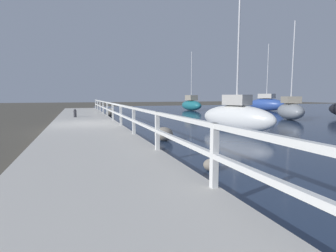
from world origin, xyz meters
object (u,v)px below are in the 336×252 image
(sailboat_gray, at_px, (290,110))
(sailboat_white, at_px, (236,116))
(mooring_bollard, at_px, (75,113))
(sailboat_teal, at_px, (191,104))
(sailboat_blue, at_px, (266,104))

(sailboat_gray, bearing_deg, sailboat_white, -130.71)
(mooring_bollard, height_order, sailboat_white, sailboat_white)
(mooring_bollard, distance_m, sailboat_gray, 14.96)
(sailboat_teal, xyz_separation_m, sailboat_white, (-5.48, -17.49, 0.01))
(sailboat_teal, bearing_deg, mooring_bollard, -147.49)
(mooring_bollard, distance_m, sailboat_teal, 16.31)
(mooring_bollard, xyz_separation_m, sailboat_teal, (12.82, 10.08, 0.13))
(sailboat_gray, relative_size, sailboat_white, 1.01)
(mooring_bollard, distance_m, sailboat_white, 10.43)
(sailboat_blue, bearing_deg, mooring_bollard, 176.63)
(sailboat_blue, bearing_deg, sailboat_white, -155.00)
(sailboat_gray, height_order, sailboat_white, sailboat_gray)
(mooring_bollard, relative_size, sailboat_blue, 0.07)
(mooring_bollard, bearing_deg, sailboat_white, -45.29)
(sailboat_gray, bearing_deg, sailboat_teal, 117.22)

